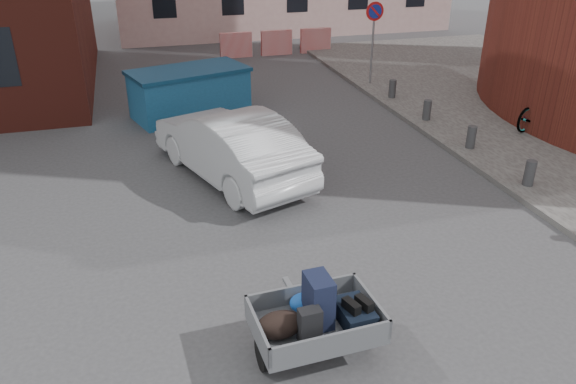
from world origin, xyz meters
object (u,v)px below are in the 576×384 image
object	(u,v)px
dumpster	(190,92)
bicycle	(539,108)
trailer	(315,319)
silver_car	(230,145)

from	to	relation	value
dumpster	bicycle	world-z (taller)	dumpster
trailer	dumpster	size ratio (longest dim) A/B	0.51
silver_car	dumpster	bearing A→B (deg)	-105.23
silver_car	trailer	bearing A→B (deg)	70.36
trailer	dumpster	bearing A→B (deg)	88.86
trailer	bicycle	distance (m)	10.69
bicycle	trailer	bearing A→B (deg)	105.19
trailer	silver_car	distance (m)	5.92
dumpster	bicycle	distance (m)	9.59
trailer	silver_car	size ratio (longest dim) A/B	0.40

